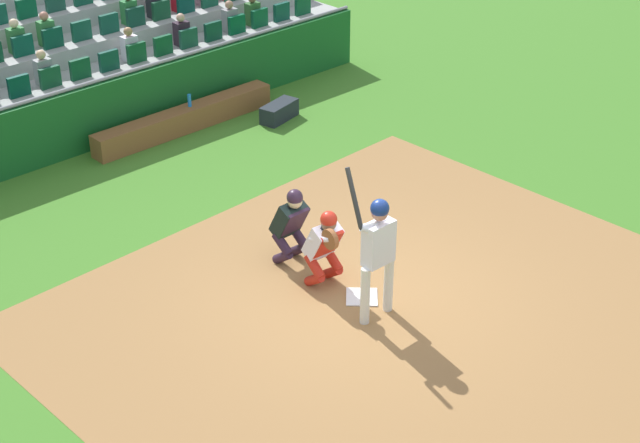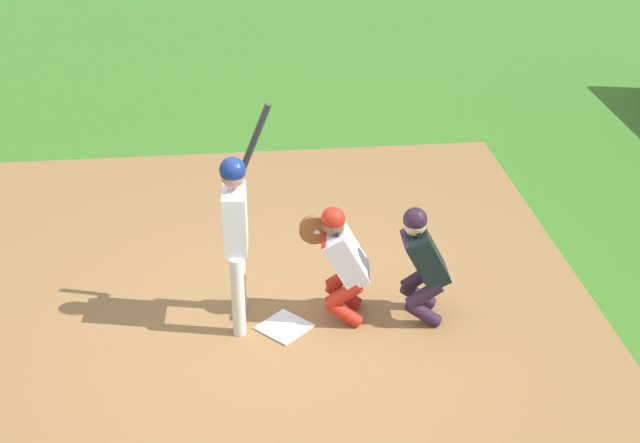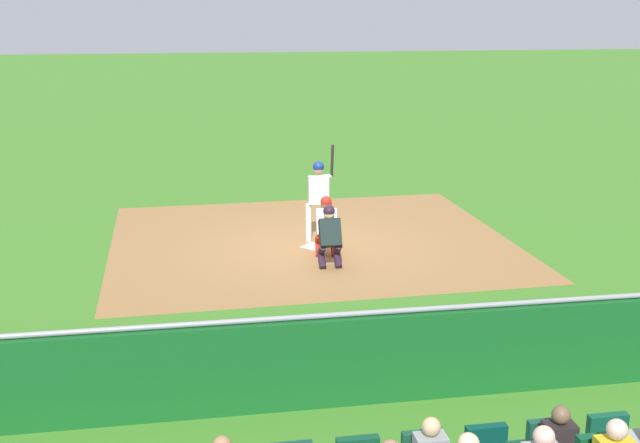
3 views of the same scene
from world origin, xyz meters
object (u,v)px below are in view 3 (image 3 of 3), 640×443
at_px(home_plate_marker, 314,246).
at_px(dugout_bench, 273,373).
at_px(water_bottle_on_bench, 262,351).
at_px(equipment_duffel_bag, 153,358).
at_px(batter_at_plate, 319,192).
at_px(home_plate_umpire, 330,234).
at_px(catcher_crouching, 327,222).

distance_m(home_plate_marker, dugout_bench, 6.50).
distance_m(water_bottle_on_bench, equipment_duffel_bag, 1.77).
distance_m(batter_at_plate, water_bottle_on_bench, 7.03).
relative_size(home_plate_umpire, water_bottle_on_bench, 5.15).
bearing_deg(batter_at_plate, catcher_crouching, -90.38).
relative_size(batter_at_plate, water_bottle_on_bench, 9.07).
relative_size(batter_at_plate, home_plate_umpire, 1.76).
distance_m(home_plate_umpire, water_bottle_on_bench, 5.27).
height_order(water_bottle_on_bench, equipment_duffel_bag, water_bottle_on_bench).
xyz_separation_m(home_plate_marker, dugout_bench, (-1.59, -6.30, 0.20)).
relative_size(home_plate_marker, water_bottle_on_bench, 1.78).
distance_m(catcher_crouching, water_bottle_on_bench, 6.05).
bearing_deg(home_plate_marker, equipment_duffel_bag, -120.62).
bearing_deg(equipment_duffel_bag, dugout_bench, -41.04).
xyz_separation_m(catcher_crouching, dugout_bench, (-1.76, -5.73, -0.49)).
bearing_deg(equipment_duffel_bag, home_plate_umpire, 37.80).
bearing_deg(batter_at_plate, home_plate_marker, -112.65).
relative_size(water_bottle_on_bench, equipment_duffel_bag, 0.29).
bearing_deg(equipment_duffel_bag, catcher_crouching, 42.04).
bearing_deg(dugout_bench, home_plate_marker, 75.84).
relative_size(home_plate_marker, catcher_crouching, 0.35).
xyz_separation_m(catcher_crouching, home_plate_umpire, (-0.08, -0.80, -0.02)).
relative_size(dugout_bench, water_bottle_on_bench, 15.94).
bearing_deg(water_bottle_on_bench, home_plate_umpire, 69.78).
bearing_deg(dugout_bench, catcher_crouching, 72.88).
height_order(batter_at_plate, home_plate_umpire, batter_at_plate).
relative_size(catcher_crouching, home_plate_umpire, 1.00).
bearing_deg(catcher_crouching, batter_at_plate, 89.62).
bearing_deg(dugout_bench, equipment_duffel_bag, 152.02).
xyz_separation_m(batter_at_plate, water_bottle_on_bench, (-1.91, -6.75, -0.57)).
relative_size(catcher_crouching, equipment_duffel_bag, 1.51).
bearing_deg(water_bottle_on_bench, equipment_duffel_bag, 149.50).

